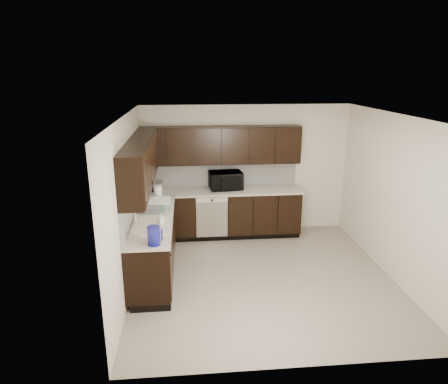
# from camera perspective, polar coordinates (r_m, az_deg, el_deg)

# --- Properties ---
(floor) EXTENTS (4.00, 4.00, 0.00)m
(floor) POSITION_cam_1_polar(r_m,az_deg,el_deg) (6.43, 5.51, -12.01)
(floor) COLOR gray
(floor) RESTS_ON ground
(ceiling) EXTENTS (4.00, 4.00, 0.00)m
(ceiling) POSITION_cam_1_polar(r_m,az_deg,el_deg) (5.66, 6.23, 10.72)
(ceiling) COLOR white
(ceiling) RESTS_ON wall_back
(wall_back) EXTENTS (4.00, 0.02, 2.50)m
(wall_back) POSITION_cam_1_polar(r_m,az_deg,el_deg) (7.82, 3.07, 3.23)
(wall_back) COLOR beige
(wall_back) RESTS_ON floor
(wall_left) EXTENTS (0.02, 4.00, 2.50)m
(wall_left) POSITION_cam_1_polar(r_m,az_deg,el_deg) (5.89, -13.64, -1.92)
(wall_left) COLOR beige
(wall_left) RESTS_ON floor
(wall_right) EXTENTS (0.02, 4.00, 2.50)m
(wall_right) POSITION_cam_1_polar(r_m,az_deg,el_deg) (6.60, 23.14, -0.77)
(wall_right) COLOR beige
(wall_right) RESTS_ON floor
(wall_front) EXTENTS (4.00, 0.02, 2.50)m
(wall_front) POSITION_cam_1_polar(r_m,az_deg,el_deg) (4.13, 11.19, -10.11)
(wall_front) COLOR beige
(wall_front) RESTS_ON floor
(lower_cabinets) EXTENTS (3.00, 2.80, 0.90)m
(lower_cabinets) POSITION_cam_1_polar(r_m,az_deg,el_deg) (7.15, -4.03, -5.18)
(lower_cabinets) COLOR black
(lower_cabinets) RESTS_ON floor
(countertop) EXTENTS (3.03, 2.83, 0.04)m
(countertop) POSITION_cam_1_polar(r_m,az_deg,el_deg) (6.98, -4.13, -1.34)
(countertop) COLOR #BCB3A4
(countertop) RESTS_ON lower_cabinets
(backsplash) EXTENTS (3.00, 2.80, 0.48)m
(backsplash) POSITION_cam_1_polar(r_m,az_deg,el_deg) (7.10, -5.91, 1.14)
(backsplash) COLOR white
(backsplash) RESTS_ON countertop
(upper_cabinets) EXTENTS (3.00, 2.80, 0.70)m
(upper_cabinets) POSITION_cam_1_polar(r_m,az_deg,el_deg) (6.85, -5.10, 5.66)
(upper_cabinets) COLOR black
(upper_cabinets) RESTS_ON wall_back
(dishwasher) EXTENTS (0.58, 0.04, 0.78)m
(dishwasher) POSITION_cam_1_polar(r_m,az_deg,el_deg) (7.40, -1.73, -3.28)
(dishwasher) COLOR beige
(dishwasher) RESTS_ON lower_cabinets
(sink) EXTENTS (0.54, 0.82, 0.42)m
(sink) POSITION_cam_1_polar(r_m,az_deg,el_deg) (5.96, -10.37, -5.24)
(sink) COLOR beige
(sink) RESTS_ON countertop
(microwave) EXTENTS (0.65, 0.48, 0.34)m
(microwave) POSITION_cam_1_polar(r_m,az_deg,el_deg) (7.57, 0.24, 1.67)
(microwave) COLOR black
(microwave) RESTS_ON countertop
(soap_bottle_a) EXTENTS (0.10, 0.10, 0.17)m
(soap_bottle_a) POSITION_cam_1_polar(r_m,az_deg,el_deg) (5.93, -8.94, -3.80)
(soap_bottle_a) COLOR gray
(soap_bottle_a) RESTS_ON countertop
(soap_bottle_b) EXTENTS (0.11, 0.11, 0.26)m
(soap_bottle_b) POSITION_cam_1_polar(r_m,az_deg,el_deg) (6.62, -11.19, -1.30)
(soap_bottle_b) COLOR gray
(soap_bottle_b) RESTS_ON countertop
(toaster_oven) EXTENTS (0.31, 0.23, 0.19)m
(toaster_oven) POSITION_cam_1_polar(r_m,az_deg,el_deg) (7.50, -9.92, 0.70)
(toaster_oven) COLOR #BABABD
(toaster_oven) RESTS_ON countertop
(storage_bin) EXTENTS (0.58, 0.51, 0.19)m
(storage_bin) POSITION_cam_1_polar(r_m,az_deg,el_deg) (6.47, -9.86, -1.98)
(storage_bin) COLOR silver
(storage_bin) RESTS_ON countertop
(blue_pitcher) EXTENTS (0.20, 0.20, 0.25)m
(blue_pitcher) POSITION_cam_1_polar(r_m,az_deg,el_deg) (5.25, -10.00, -6.18)
(blue_pitcher) COLOR #0E1289
(blue_pitcher) RESTS_ON countertop
(teal_tumbler) EXTENTS (0.10, 0.10, 0.18)m
(teal_tumbler) POSITION_cam_1_polar(r_m,az_deg,el_deg) (6.51, -8.75, -1.84)
(teal_tumbler) COLOR #0C888B
(teal_tumbler) RESTS_ON countertop
(paper_towel_roll) EXTENTS (0.14, 0.14, 0.30)m
(paper_towel_roll) POSITION_cam_1_polar(r_m,az_deg,el_deg) (6.86, -9.42, -0.36)
(paper_towel_roll) COLOR white
(paper_towel_roll) RESTS_ON countertop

